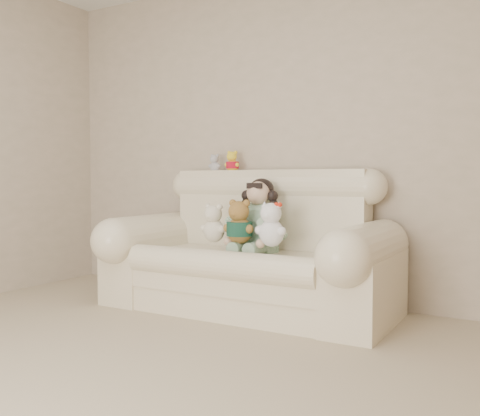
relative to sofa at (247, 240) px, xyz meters
The scene contains 8 objects.
wall_back 0.95m from the sofa, 70.55° to the left, with size 4.50×4.50×0.00m, color beige.
sofa is the anchor object (origin of this frame).
seated_child 0.21m from the sofa, 55.28° to the left, with size 0.33×0.40×0.55m, color #256A35, non-canonical shape.
brown_teddy 0.21m from the sofa, 86.45° to the right, with size 0.24×0.18×0.37m, color brown, non-canonical shape.
white_cat 0.34m from the sofa, 26.67° to the right, with size 0.23×0.18×0.36m, color white, non-canonical shape.
cream_teddy 0.28m from the sofa, 151.27° to the right, with size 0.21×0.16×0.33m, color white, non-canonical shape.
yellow_mini_bear 0.77m from the sofa, 133.14° to the left, with size 0.13×0.10×0.20m, color yellow, non-canonical shape.
grey_mini_plush 0.84m from the sofa, 144.77° to the left, with size 0.11×0.09×0.18m, color #A9A8AF, non-canonical shape.
Camera 1 is at (1.70, -1.36, 0.95)m, focal length 39.94 mm.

